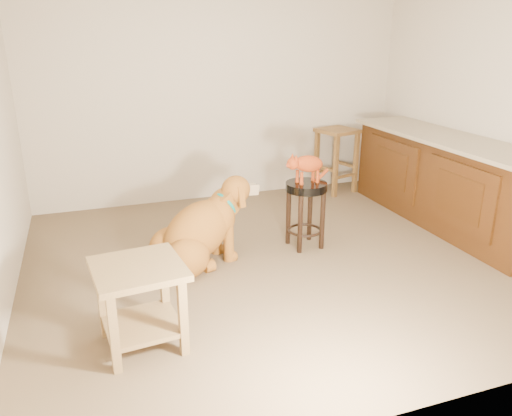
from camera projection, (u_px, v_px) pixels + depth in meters
name	position (u px, v px, depth m)	size (l,w,h in m)	color
floor	(285.00, 259.00, 4.52)	(4.50, 4.00, 0.01)	brown
room_shell	(289.00, 68.00, 3.96)	(4.54, 4.04, 2.62)	beige
cabinet_run	(446.00, 184.00, 5.24)	(0.70, 2.56, 0.94)	#43240C
padded_stool	(306.00, 202.00, 4.66)	(0.39, 0.39, 0.63)	black
wood_stool	(336.00, 159.00, 6.32)	(0.54, 0.54, 0.81)	brown
side_table	(140.00, 293.00, 3.17)	(0.61, 0.61, 0.57)	olive
golden_retriever	(198.00, 233.00, 4.34)	(1.21, 0.73, 0.79)	brown
tabby_kitten	(306.00, 165.00, 4.54)	(0.49, 0.21, 0.31)	maroon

